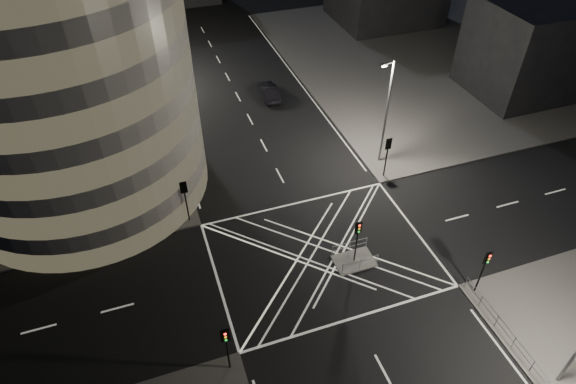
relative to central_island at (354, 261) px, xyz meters
name	(u,v)px	position (x,y,z in m)	size (l,w,h in m)	color
ground	(321,254)	(-2.00, 1.50, -0.07)	(120.00, 120.00, 0.00)	black
sidewalk_far_right	(449,52)	(27.00, 28.50, 0.00)	(42.00, 42.00, 0.15)	#555350
central_island	(354,261)	(0.00, 0.00, 0.00)	(3.00, 2.00, 0.15)	slate
building_right_near	(525,48)	(28.00, 17.50, 5.08)	(10.00, 10.00, 10.00)	black
tree_a	(154,161)	(-12.50, 10.50, 4.92)	(4.42, 4.42, 7.40)	black
tree_b	(146,124)	(-12.50, 16.50, 4.64)	(5.03, 5.03, 7.47)	black
tree_c	(138,90)	(-12.50, 22.50, 4.74)	(4.25, 4.25, 7.12)	black
tree_d	(132,64)	(-12.50, 28.50, 4.71)	(5.30, 5.30, 7.69)	black
tree_e	(128,46)	(-12.50, 34.50, 4.06)	(4.43, 4.43, 6.54)	black
traffic_signal_fl	(185,194)	(-10.80, 8.30, 2.84)	(0.55, 0.22, 4.00)	black
traffic_signal_nl	(226,342)	(-10.80, -5.30, 2.84)	(0.55, 0.22, 4.00)	black
traffic_signal_fr	(388,150)	(6.80, 8.30, 2.84)	(0.55, 0.22, 4.00)	black
traffic_signal_nr	(485,265)	(6.80, -5.30, 2.84)	(0.55, 0.22, 4.00)	black
traffic_signal_island	(358,234)	(0.00, 0.00, 2.84)	(0.55, 0.22, 4.00)	black
street_lamp_left_near	(161,132)	(-11.44, 13.50, 5.47)	(1.25, 0.25, 10.00)	slate
street_lamp_left_far	(138,44)	(-11.44, 31.50, 5.47)	(1.25, 0.25, 10.00)	slate
street_lamp_right_far	(386,110)	(7.44, 10.50, 5.47)	(1.25, 0.25, 10.00)	slate
railing_near_right	(523,354)	(6.30, -10.65, 0.62)	(0.06, 11.70, 1.10)	slate
railing_island_south	(360,264)	(0.00, -0.90, 0.62)	(2.80, 0.06, 1.10)	slate
railing_island_north	(350,247)	(0.00, 0.90, 0.62)	(2.80, 0.06, 1.10)	slate
sedan	(269,91)	(1.24, 25.19, 0.70)	(1.64, 4.69, 1.55)	black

